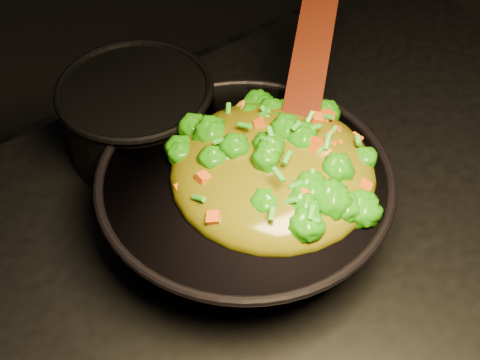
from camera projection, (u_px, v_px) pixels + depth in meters
wok at (245, 203)px, 0.84m from camera, size 0.39×0.39×0.10m
stir_fry at (274, 150)px, 0.77m from camera, size 0.32×0.32×0.09m
spatula at (307, 81)px, 0.84m from camera, size 0.25×0.23×0.13m
back_pot at (139, 118)px, 0.93m from camera, size 0.25×0.25×0.12m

